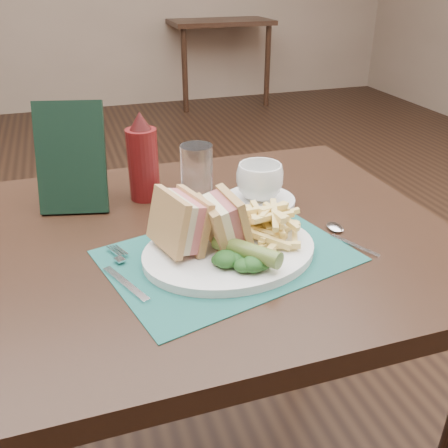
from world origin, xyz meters
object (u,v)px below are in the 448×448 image
at_px(placemat, 228,256).
at_px(coffee_cup, 260,182).
at_px(check_presenter, 71,158).
at_px(plate, 229,251).
at_px(sandwich_half_b, 212,223).
at_px(saucer, 259,201).
at_px(table_bg_right, 217,61).
at_px(ketchup_bottle, 143,156).
at_px(drinking_glass, 197,177).
at_px(sandwich_half_a, 168,224).
at_px(table_main, 210,379).

bearing_deg(placemat, coffee_cup, 54.55).
bearing_deg(check_presenter, plate, -36.84).
bearing_deg(plate, check_presenter, 124.21).
xyz_separation_m(sandwich_half_b, check_presenter, (-0.21, 0.27, 0.04)).
height_order(saucer, coffee_cup, coffee_cup).
bearing_deg(check_presenter, table_bg_right, 82.07).
bearing_deg(ketchup_bottle, drinking_glass, -37.98).
relative_size(sandwich_half_a, ketchup_bottle, 0.55).
relative_size(table_main, table_bg_right, 1.00).
bearing_deg(placemat, table_main, 94.71).
bearing_deg(placemat, sandwich_half_a, 169.91).
relative_size(table_bg_right, drinking_glass, 6.92).
height_order(coffee_cup, drinking_glass, drinking_glass).
height_order(sandwich_half_a, saucer, sandwich_half_a).
relative_size(sandwich_half_a, drinking_glass, 0.79).
distance_m(sandwich_half_a, coffee_cup, 0.28).
height_order(sandwich_half_b, check_presenter, check_presenter).
relative_size(sandwich_half_a, check_presenter, 0.47).
height_order(table_bg_right, sandwich_half_a, sandwich_half_a).
bearing_deg(sandwich_half_a, placemat, -26.28).
bearing_deg(ketchup_bottle, sandwich_half_a, -91.38).
bearing_deg(table_main, table_bg_right, 72.43).
distance_m(table_bg_right, plate, 4.19).
distance_m(coffee_cup, check_presenter, 0.38).
distance_m(sandwich_half_b, saucer, 0.24).
xyz_separation_m(table_bg_right, drinking_glass, (-1.22, -3.78, 0.44)).
bearing_deg(table_main, placemat, -85.29).
bearing_deg(saucer, check_presenter, 164.84).
bearing_deg(ketchup_bottle, plate, -71.83).
bearing_deg(table_main, sandwich_half_b, -100.65).
relative_size(placemat, sandwich_half_a, 3.88).
relative_size(table_bg_right, check_presenter, 4.11).
relative_size(drinking_glass, check_presenter, 0.59).
bearing_deg(table_bg_right, placemat, -107.06).
relative_size(table_bg_right, plate, 3.00).
distance_m(sandwich_half_b, ketchup_bottle, 0.28).
bearing_deg(saucer, placemat, -125.45).
height_order(plate, coffee_cup, coffee_cup).
height_order(saucer, ketchup_bottle, ketchup_bottle).
height_order(table_bg_right, check_presenter, check_presenter).
xyz_separation_m(placemat, sandwich_half_a, (-0.10, 0.02, 0.07)).
xyz_separation_m(table_main, ketchup_bottle, (-0.08, 0.18, 0.47)).
bearing_deg(plate, sandwich_half_b, 157.03).
bearing_deg(saucer, sandwich_half_a, -143.80).
bearing_deg(sandwich_half_a, table_main, 26.29).
bearing_deg(table_bg_right, table_main, -107.57).
xyz_separation_m(saucer, check_presenter, (-0.36, 0.10, 0.10)).
height_order(placemat, coffee_cup, coffee_cup).
bearing_deg(sandwich_half_a, check_presenter, 100.72).
distance_m(table_main, placemat, 0.39).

